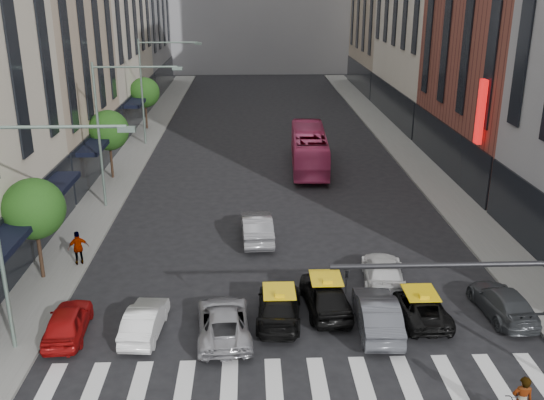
{
  "coord_description": "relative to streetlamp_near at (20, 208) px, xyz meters",
  "views": [
    {
      "loc": [
        -1.76,
        -16.67,
        13.47
      ],
      "look_at": [
        -0.75,
        9.83,
        4.0
      ],
      "focal_mm": 40.0,
      "sensor_mm": 36.0,
      "label": 1
    }
  ],
  "objects": [
    {
      "name": "sidewalk_left",
      "position": [
        -1.46,
        26.0,
        -5.83
      ],
      "size": [
        3.0,
        96.0,
        0.15
      ],
      "primitive_type": "cube",
      "color": "slate",
      "rests_on": "ground"
    },
    {
      "name": "sidewalk_right",
      "position": [
        21.54,
        26.0,
        -5.83
      ],
      "size": [
        3.0,
        96.0,
        0.15
      ],
      "primitive_type": "cube",
      "color": "slate",
      "rests_on": "ground"
    },
    {
      "name": "building_left_b",
      "position": [
        -6.96,
        24.0,
        6.1
      ],
      "size": [
        8.0,
        16.0,
        24.0
      ],
      "primitive_type": "cube",
      "color": "tan",
      "rests_on": "ground"
    },
    {
      "name": "tree_near",
      "position": [
        -1.76,
        6.0,
        -2.25
      ],
      "size": [
        2.88,
        2.88,
        4.95
      ],
      "color": "black",
      "rests_on": "sidewalk_left"
    },
    {
      "name": "tree_mid",
      "position": [
        -1.76,
        22.0,
        -2.25
      ],
      "size": [
        2.88,
        2.88,
        4.95
      ],
      "color": "black",
      "rests_on": "sidewalk_left"
    },
    {
      "name": "tree_far",
      "position": [
        -1.76,
        38.0,
        -2.25
      ],
      "size": [
        2.88,
        2.88,
        4.95
      ],
      "color": "black",
      "rests_on": "sidewalk_left"
    },
    {
      "name": "streetlamp_near",
      "position": [
        0.0,
        0.0,
        0.0
      ],
      "size": [
        5.38,
        0.25,
        9.0
      ],
      "color": "gray",
      "rests_on": "sidewalk_left"
    },
    {
      "name": "streetlamp_mid",
      "position": [
        0.0,
        16.0,
        0.0
      ],
      "size": [
        5.38,
        0.25,
        9.0
      ],
      "color": "gray",
      "rests_on": "sidewalk_left"
    },
    {
      "name": "streetlamp_far",
      "position": [
        0.0,
        32.0,
        0.0
      ],
      "size": [
        5.38,
        0.25,
        9.0
      ],
      "color": "gray",
      "rests_on": "sidewalk_left"
    },
    {
      "name": "liberty_sign",
      "position": [
        22.64,
        16.0,
        0.1
      ],
      "size": [
        0.3,
        0.7,
        4.0
      ],
      "color": "red",
      "rests_on": "ground"
    },
    {
      "name": "car_red",
      "position": [
        0.84,
        0.96,
        -5.26
      ],
      "size": [
        1.74,
        3.85,
        1.28
      ],
      "primitive_type": "imported",
      "rotation": [
        0.0,
        0.0,
        3.2
      ],
      "color": "#9E0E0E",
      "rests_on": "ground"
    },
    {
      "name": "car_white_front",
      "position": [
        3.93,
        0.99,
        -5.29
      ],
      "size": [
        1.6,
        3.84,
        1.23
      ],
      "primitive_type": "imported",
      "rotation": [
        0.0,
        0.0,
        3.06
      ],
      "color": "white",
      "rests_on": "ground"
    },
    {
      "name": "car_silver",
      "position": [
        7.14,
        0.75,
        -5.27
      ],
      "size": [
        2.44,
        4.72,
        1.27
      ],
      "primitive_type": "imported",
      "rotation": [
        0.0,
        0.0,
        3.21
      ],
      "color": "#9C9BA0",
      "rests_on": "ground"
    },
    {
      "name": "taxi_left",
      "position": [
        9.44,
        1.93,
        -5.25
      ],
      "size": [
        2.17,
        4.63,
        1.31
      ],
      "primitive_type": "imported",
      "rotation": [
        0.0,
        0.0,
        3.06
      ],
      "color": "black",
      "rests_on": "ground"
    },
    {
      "name": "taxi_center",
      "position": [
        11.5,
        2.65,
        -5.15
      ],
      "size": [
        2.13,
        4.56,
        1.51
      ],
      "primitive_type": "imported",
      "rotation": [
        0.0,
        0.0,
        3.22
      ],
      "color": "black",
      "rests_on": "ground"
    },
    {
      "name": "car_grey_mid",
      "position": [
        13.43,
        0.96,
        -5.16
      ],
      "size": [
        1.75,
        4.55,
        1.48
      ],
      "primitive_type": "imported",
      "rotation": [
        0.0,
        0.0,
        3.1
      ],
      "color": "#46494F",
      "rests_on": "ground"
    },
    {
      "name": "taxi_right",
      "position": [
        15.43,
        1.82,
        -5.32
      ],
      "size": [
        1.99,
        4.22,
        1.17
      ],
      "primitive_type": "imported",
      "rotation": [
        0.0,
        0.0,
        3.15
      ],
      "color": "black",
      "rests_on": "ground"
    },
    {
      "name": "car_grey_curb",
      "position": [
        19.04,
        1.9,
        -5.28
      ],
      "size": [
        2.05,
        4.41,
        1.25
      ],
      "primitive_type": "imported",
      "rotation": [
        0.0,
        0.0,
        3.21
      ],
      "color": "#383C3F",
      "rests_on": "ground"
    },
    {
      "name": "car_row2_left",
      "position": [
        8.61,
        10.47,
        -5.13
      ],
      "size": [
        1.9,
        4.76,
        1.54
      ],
      "primitive_type": "imported",
      "rotation": [
        0.0,
        0.0,
        3.2
      ],
      "color": "#9B9BA0",
      "rests_on": "ground"
    },
    {
      "name": "car_row2_right",
      "position": [
        14.5,
        4.92,
        -5.24
      ],
      "size": [
        2.41,
        4.75,
        1.32
      ],
      "primitive_type": "imported",
      "rotation": [
        0.0,
        0.0,
        3.01
      ],
      "color": "white",
      "rests_on": "ground"
    },
    {
      "name": "bus",
      "position": [
        12.86,
        24.5,
        -4.4
      ],
      "size": [
        3.1,
        10.91,
        3.01
      ],
      "primitive_type": "imported",
      "rotation": [
        0.0,
        0.0,
        3.09
      ],
      "color": "#CB3B6F",
      "rests_on": "ground"
    },
    {
      "name": "rider",
      "position": [
        16.7,
        -5.25,
        -4.01
      ],
      "size": [
        0.7,
        0.49,
        1.81
      ],
      "primitive_type": "imported",
      "rotation": [
        0.0,
        0.0,
        3.06
      ],
      "color": "gray",
      "rests_on": "motorcycle"
    },
    {
      "name": "pedestrian_far",
      "position": [
        -0.36,
        7.39,
        -4.88
      ],
      "size": [
        1.12,
        0.79,
        1.76
      ],
      "primitive_type": "imported",
      "rotation": [
        0.0,
        0.0,
        3.54
      ],
      "color": "gray",
      "rests_on": "sidewalk_left"
    }
  ]
}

